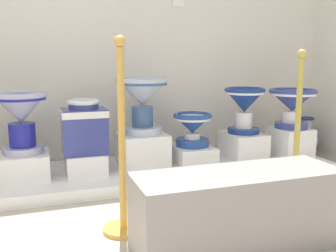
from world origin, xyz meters
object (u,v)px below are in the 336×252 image
at_px(stanchion_post_near_right, 296,149).
at_px(museum_bench, 238,210).
at_px(plinth_block_leftmost, 86,163).
at_px(plinth_block_central_ornate, 243,145).
at_px(plinth_block_tall_cobalt, 192,153).
at_px(antique_toilet_leftmost, 84,126).
at_px(decorative_vase_spare, 306,139).
at_px(antique_toilet_tall_cobalt, 192,126).
at_px(plinth_block_broad_patterned, 24,166).
at_px(antique_toilet_pale_glazed, 292,102).
at_px(antique_toilet_slender_white, 142,97).
at_px(plinth_block_slender_white, 143,150).
at_px(antique_toilet_central_ornate, 244,103).
at_px(stanchion_post_near_left, 123,170).
at_px(antique_toilet_broad_patterned, 21,113).
at_px(plinth_block_pale_glazed, 290,142).

bearing_deg(stanchion_post_near_right, museum_bench, -143.32).
distance_m(plinth_block_leftmost, plinth_block_central_ornate, 1.40).
distance_m(plinth_block_tall_cobalt, plinth_block_central_ornate, 0.49).
relative_size(antique_toilet_leftmost, decorative_vase_spare, 1.09).
height_order(antique_toilet_leftmost, plinth_block_central_ornate, antique_toilet_leftmost).
xyz_separation_m(antique_toilet_leftmost, antique_toilet_tall_cobalt, (0.91, 0.07, -0.06)).
relative_size(plinth_block_broad_patterned, antique_toilet_pale_glazed, 0.85).
height_order(plinth_block_broad_patterned, museum_bench, museum_bench).
bearing_deg(antique_toilet_slender_white, plinth_block_central_ornate, -2.24).
bearing_deg(plinth_block_leftmost, plinth_block_slender_white, 10.35).
bearing_deg(antique_toilet_pale_glazed, antique_toilet_central_ornate, 168.01).
height_order(stanchion_post_near_left, stanchion_post_near_right, stanchion_post_near_left).
relative_size(plinth_block_broad_patterned, plinth_block_slender_white, 0.91).
bearing_deg(stanchion_post_near_right, plinth_block_slender_white, 138.98).
distance_m(antique_toilet_tall_cobalt, antique_toilet_pale_glazed, 0.94).
height_order(antique_toilet_slender_white, museum_bench, antique_toilet_slender_white).
relative_size(antique_toilet_broad_patterned, antique_toilet_pale_glazed, 1.07).
xyz_separation_m(stanchion_post_near_left, museum_bench, (0.51, -0.38, -0.15)).
bearing_deg(decorative_vase_spare, antique_toilet_central_ornate, -165.75).
bearing_deg(plinth_block_broad_patterned, antique_toilet_pale_glazed, -1.82).
xyz_separation_m(stanchion_post_near_right, museum_bench, (-0.78, -0.58, -0.13)).
relative_size(antique_toilet_tall_cobalt, antique_toilet_central_ornate, 0.82).
bearing_deg(stanchion_post_near_right, decorative_vase_spare, 48.27).
height_order(plinth_block_pale_glazed, museum_bench, museum_bench).
height_order(plinth_block_broad_patterned, stanchion_post_near_right, stanchion_post_near_right).
relative_size(plinth_block_tall_cobalt, stanchion_post_near_right, 0.39).
bearing_deg(decorative_vase_spare, antique_toilet_slender_white, -174.19).
bearing_deg(stanchion_post_near_left, plinth_block_central_ornate, 36.44).
height_order(antique_toilet_pale_glazed, museum_bench, antique_toilet_pale_glazed).
height_order(antique_toilet_slender_white, antique_toilet_tall_cobalt, antique_toilet_slender_white).
xyz_separation_m(plinth_block_leftmost, antique_toilet_pale_glazed, (1.83, -0.04, 0.41)).
distance_m(antique_toilet_central_ornate, plinth_block_pale_glazed, 0.57).
distance_m(antique_toilet_slender_white, stanchion_post_near_right, 1.25).
bearing_deg(plinth_block_broad_patterned, plinth_block_slender_white, 3.45).
height_order(stanchion_post_near_left, museum_bench, stanchion_post_near_left).
xyz_separation_m(antique_toilet_central_ornate, stanchion_post_near_right, (-0.01, -0.75, -0.25)).
bearing_deg(decorative_vase_spare, plinth_block_tall_cobalt, -171.48).
xyz_separation_m(plinth_block_broad_patterned, antique_toilet_pale_glazed, (2.27, -0.07, 0.40)).
xyz_separation_m(plinth_block_broad_patterned, stanchion_post_near_left, (0.54, -0.94, 0.18)).
xyz_separation_m(plinth_block_tall_cobalt, decorative_vase_spare, (1.34, 0.20, 0.00)).
bearing_deg(decorative_vase_spare, antique_toilet_tall_cobalt, -171.48).
distance_m(decorative_vase_spare, museum_bench, 2.27).
distance_m(plinth_block_leftmost, plinth_block_slender_white, 0.49).
bearing_deg(museum_bench, antique_toilet_leftmost, 115.01).
bearing_deg(plinth_block_pale_glazed, plinth_block_broad_patterned, 178.18).
xyz_separation_m(antique_toilet_broad_patterned, antique_toilet_leftmost, (0.44, -0.03, -0.11)).
distance_m(plinth_block_leftmost, stanchion_post_near_right, 1.56).
bearing_deg(antique_toilet_slender_white, antique_toilet_leftmost, -169.65).
distance_m(plinth_block_tall_cobalt, antique_toilet_pale_glazed, 1.02).
xyz_separation_m(plinth_block_slender_white, museum_bench, (0.12, -1.37, -0.02)).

